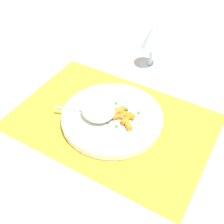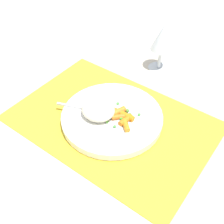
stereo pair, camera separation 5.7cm
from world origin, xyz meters
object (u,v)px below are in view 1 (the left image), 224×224
object	(u,v)px
plate	(112,117)
carrot_portion	(122,115)
rice_mound	(98,111)
fork	(98,112)
wine_glass	(153,37)

from	to	relation	value
plate	carrot_portion	world-z (taller)	carrot_portion
rice_mound	fork	world-z (taller)	rice_mound
rice_mound	wine_glass	xyz separation A→B (m)	(0.00, 0.30, 0.06)
plate	carrot_portion	distance (m)	0.03
rice_mound	fork	bearing A→B (deg)	133.19
plate	rice_mound	size ratio (longest dim) A/B	3.01
plate	wine_glass	bearing A→B (deg)	94.90
fork	wine_glass	xyz separation A→B (m)	(0.01, 0.30, 0.07)
plate	wine_glass	size ratio (longest dim) A/B	1.75
rice_mound	carrot_portion	xyz separation A→B (m)	(0.05, 0.03, -0.01)
fork	carrot_portion	bearing A→B (deg)	16.96
wine_glass	rice_mound	bearing A→B (deg)	-90.64
rice_mound	wine_glass	size ratio (longest dim) A/B	0.58
rice_mound	carrot_portion	distance (m)	0.06
rice_mound	fork	distance (m)	0.02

